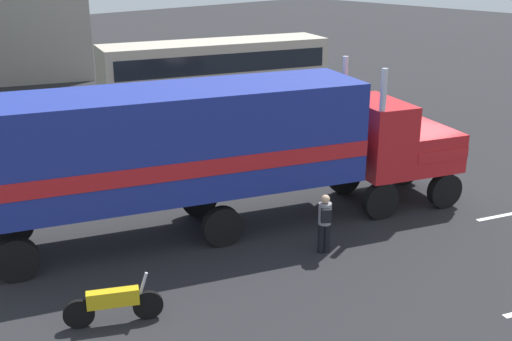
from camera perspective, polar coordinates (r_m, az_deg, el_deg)
ground_plane at (r=21.60m, az=13.47°, el=-1.90°), size 120.00×120.00×0.00m
semi_truck at (r=17.52m, az=-3.97°, el=2.34°), size 14.08×7.52×4.50m
person_bystander at (r=16.72m, az=6.18°, el=-4.56°), size 0.45×0.47×1.63m
parked_bus at (r=31.21m, az=-3.65°, el=9.06°), size 11.23×6.00×3.40m
motorcycle at (r=14.17m, az=-12.61°, el=-11.52°), size 1.90×1.10×1.12m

